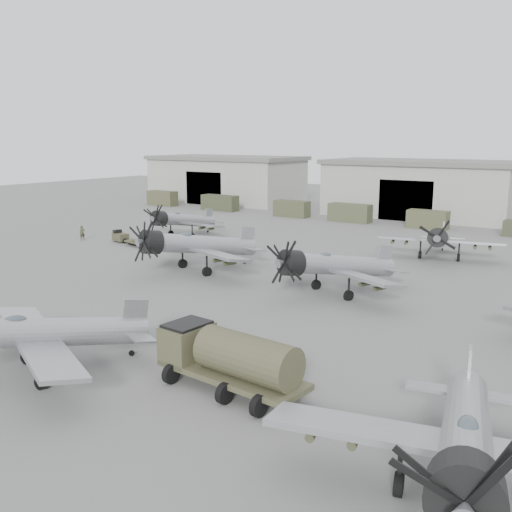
{
  "coord_description": "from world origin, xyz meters",
  "views": [
    {
      "loc": [
        28.49,
        -26.3,
        11.94
      ],
      "look_at": [
        2.9,
        11.64,
        2.5
      ],
      "focal_mm": 40.0,
      "sensor_mm": 36.0,
      "label": 1
    }
  ],
  "objects": [
    {
      "name": "aircraft_mid_1",
      "position": [
        -4.6,
        12.47,
        2.52
      ],
      "size": [
        13.82,
        12.44,
        5.54
      ],
      "rotation": [
        0.0,
        0.0,
        -0.32
      ],
      "color": "#979AA0",
      "rests_on": "ground"
    },
    {
      "name": "support_truck_2",
      "position": [
        -16.27,
        50.0,
        1.25
      ],
      "size": [
        5.53,
        2.2,
        2.51
      ],
      "primitive_type": "cube",
      "color": "#40442C",
      "rests_on": "ground"
    },
    {
      "name": "aircraft_near_1",
      "position": [
        3.65,
        -10.0,
        2.27
      ],
      "size": [
        12.15,
        11.02,
        4.98
      ],
      "rotation": [
        0.0,
        0.0,
        -0.43
      ],
      "color": "#9B9DA3",
      "rests_on": "ground"
    },
    {
      "name": "hangar_left",
      "position": [
        -38.0,
        61.96,
        4.37
      ],
      "size": [
        29.0,
        14.8,
        8.7
      ],
      "color": "#ADACA1",
      "rests_on": "ground"
    },
    {
      "name": "ground",
      "position": [
        0.0,
        0.0,
        0.0
      ],
      "size": [
        220.0,
        220.0,
        0.0
      ],
      "primitive_type": "plane",
      "color": "slate",
      "rests_on": "ground"
    },
    {
      "name": "support_truck_0",
      "position": [
        -43.56,
        50.0,
        1.32
      ],
      "size": [
        5.76,
        2.2,
        2.64
      ],
      "primitive_type": "cube",
      "color": "#47482F",
      "rests_on": "ground"
    },
    {
      "name": "support_truck_1",
      "position": [
        -30.37,
        50.0,
        1.3
      ],
      "size": [
        6.55,
        2.2,
        2.6
      ],
      "primitive_type": "cube",
      "color": "#383C27",
      "rests_on": "ground"
    },
    {
      "name": "aircraft_mid_2",
      "position": [
        9.3,
        12.53,
        2.34
      ],
      "size": [
        12.61,
        11.41,
        5.14
      ],
      "rotation": [
        0.0,
        0.0,
        -0.4
      ],
      "color": "#96989E",
      "rests_on": "ground"
    },
    {
      "name": "ground_crew",
      "position": [
        -26.38,
        17.83,
        0.88
      ],
      "size": [
        0.63,
        0.75,
        1.76
      ],
      "primitive_type": "imported",
      "rotation": [
        0.0,
        0.0,
        1.19
      ],
      "color": "#383A26",
      "rests_on": "ground"
    },
    {
      "name": "fuel_tanker",
      "position": [
        13.04,
        -5.65,
        1.72
      ],
      "size": [
        7.95,
        3.18,
        3.0
      ],
      "rotation": [
        0.0,
        0.0,
        -0.08
      ],
      "color": "#46452E",
      "rests_on": "ground"
    },
    {
      "name": "support_truck_4",
      "position": [
        5.03,
        50.0,
        1.23
      ],
      "size": [
        5.36,
        2.2,
        2.47
      ],
      "primitive_type": "cube",
      "color": "#474A30",
      "rests_on": "ground"
    },
    {
      "name": "hangar_center",
      "position": [
        0.0,
        61.96,
        4.37
      ],
      "size": [
        29.0,
        14.8,
        8.7
      ],
      "color": "#ADACA1",
      "rests_on": "ground"
    },
    {
      "name": "support_truck_3",
      "position": [
        -6.43,
        50.0,
        1.32
      ],
      "size": [
        6.26,
        2.2,
        2.63
      ],
      "primitive_type": "cube",
      "color": "#42482F",
      "rests_on": "ground"
    },
    {
      "name": "tug_trailer",
      "position": [
        -20.16,
        19.2,
        0.54
      ],
      "size": [
        7.23,
        2.8,
        1.43
      ],
      "rotation": [
        0.0,
        0.0,
        -0.21
      ],
      "color": "#3F3E29",
      "rests_on": "ground"
    },
    {
      "name": "aircraft_far_1",
      "position": [
        12.44,
        30.29,
        2.23
      ],
      "size": [
        12.33,
        11.1,
        4.9
      ],
      "rotation": [
        0.0,
        0.0,
        0.22
      ],
      "color": "gray",
      "rests_on": "ground"
    },
    {
      "name": "aircraft_far_0",
      "position": [
        -17.81,
        25.77,
        2.17
      ],
      "size": [
        11.91,
        10.72,
        4.78
      ],
      "rotation": [
        0.0,
        0.0,
        -0.03
      ],
      "color": "gray",
      "rests_on": "ground"
    },
    {
      "name": "aircraft_near_2",
      "position": [
        24.77,
        -8.78,
        2.44
      ],
      "size": [
        13.49,
        12.14,
        5.36
      ],
      "rotation": [
        0.0,
        0.0,
        0.23
      ],
      "color": "#989BA0",
      "rests_on": "ground"
    }
  ]
}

